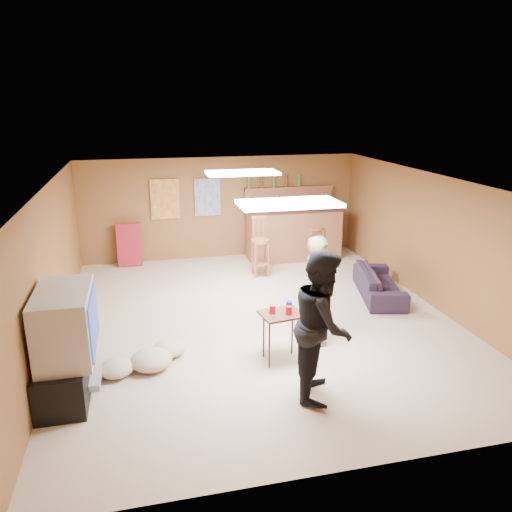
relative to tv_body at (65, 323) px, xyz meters
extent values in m
plane|color=#BDA890|center=(2.65, 1.50, -0.90)|extent=(7.00, 7.00, 0.00)
cube|color=silver|center=(2.65, 1.50, 1.30)|extent=(6.00, 7.00, 0.02)
cube|color=brown|center=(2.65, 5.00, 0.20)|extent=(6.00, 0.02, 2.20)
cube|color=brown|center=(2.65, -2.00, 0.20)|extent=(6.00, 0.02, 2.20)
cube|color=brown|center=(-0.35, 1.50, 0.20)|extent=(0.02, 7.00, 2.20)
cube|color=brown|center=(5.65, 1.50, 0.20)|extent=(0.02, 7.00, 2.20)
cube|color=black|center=(-0.07, 0.00, -0.65)|extent=(0.55, 1.30, 0.50)
cube|color=#B2B2B7|center=(0.15, 0.00, -0.75)|extent=(0.35, 0.50, 0.08)
cube|color=#B2B2B7|center=(0.00, 0.00, 0.00)|extent=(0.60, 1.10, 0.80)
cube|color=navy|center=(0.31, 0.00, 0.00)|extent=(0.02, 0.95, 0.65)
cube|color=brown|center=(4.15, 4.45, -0.35)|extent=(2.00, 0.60, 1.10)
cube|color=#3B1A12|center=(4.15, 4.20, 0.20)|extent=(2.10, 0.12, 0.05)
cube|color=brown|center=(4.15, 4.90, 0.60)|extent=(2.00, 0.18, 0.05)
cube|color=brown|center=(4.15, 4.92, 0.30)|extent=(2.00, 0.14, 0.60)
cube|color=#BF3F26|center=(1.45, 4.96, 0.45)|extent=(0.60, 0.03, 0.85)
cube|color=#334C99|center=(2.35, 4.96, 0.45)|extent=(0.55, 0.03, 0.80)
cube|color=#A31E2D|center=(0.65, 4.80, -0.45)|extent=(0.50, 0.26, 0.91)
cube|color=white|center=(2.65, 0.00, 1.27)|extent=(1.20, 0.60, 0.04)
cube|color=white|center=(2.65, 2.70, 1.27)|extent=(1.20, 0.60, 0.04)
imported|color=brown|center=(3.27, 0.57, -0.10)|extent=(0.50, 0.65, 1.59)
imported|color=black|center=(2.87, -0.68, -0.02)|extent=(0.94, 1.05, 1.77)
imported|color=black|center=(4.97, 1.99, -0.66)|extent=(1.04, 1.77, 0.48)
cube|color=#3B1A12|center=(2.63, 0.15, -0.55)|extent=(0.59, 0.50, 0.69)
cylinder|color=#B80C13|center=(2.51, 0.18, -0.15)|extent=(0.11, 0.11, 0.11)
cylinder|color=#B80C13|center=(2.70, 0.09, -0.15)|extent=(0.11, 0.11, 0.11)
cylinder|color=#1B169D|center=(2.76, 0.26, -0.15)|extent=(0.11, 0.11, 0.11)
ellipsoid|color=tan|center=(0.93, 0.35, -0.78)|extent=(0.58, 0.58, 0.24)
ellipsoid|color=tan|center=(1.18, 0.66, -0.80)|extent=(0.53, 0.53, 0.20)
ellipsoid|color=tan|center=(0.49, 0.28, -0.80)|extent=(0.47, 0.47, 0.20)
camera|label=1|loc=(0.93, -5.58, 2.43)|focal=35.00mm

